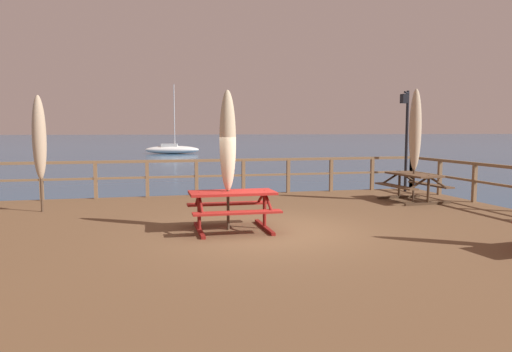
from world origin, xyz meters
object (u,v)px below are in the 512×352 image
(picnic_table_front_left, at_px, (413,181))
(patio_umbrella_short_front, at_px, (415,130))
(patio_umbrella_tall_front, at_px, (39,138))
(lamp_post_hooked, at_px, (406,125))
(picnic_table_mid_right, at_px, (232,202))
(sailboat_distant, at_px, (172,149))
(patio_umbrella_tall_mid_right, at_px, (228,142))

(picnic_table_front_left, xyz_separation_m, patio_umbrella_short_front, (-0.02, -0.05, 1.40))
(patio_umbrella_tall_front, height_order, lamp_post_hooked, lamp_post_hooked)
(picnic_table_mid_right, xyz_separation_m, sailboat_distant, (1.75, 45.50, -0.71))
(picnic_table_mid_right, xyz_separation_m, patio_umbrella_tall_mid_right, (-0.07, 0.07, 1.19))
(picnic_table_front_left, bearing_deg, patio_umbrella_tall_mid_right, -155.81)
(picnic_table_mid_right, relative_size, lamp_post_hooked, 0.52)
(picnic_table_front_left, height_order, lamp_post_hooked, lamp_post_hooked)
(patio_umbrella_short_front, height_order, lamp_post_hooked, lamp_post_hooked)
(patio_umbrella_tall_mid_right, bearing_deg, patio_umbrella_tall_front, 141.96)
(patio_umbrella_short_front, relative_size, lamp_post_hooked, 0.96)
(patio_umbrella_tall_mid_right, bearing_deg, sailboat_distant, 87.70)
(lamp_post_hooked, height_order, sailboat_distant, sailboat_distant)
(picnic_table_front_left, relative_size, patio_umbrella_tall_mid_right, 0.64)
(picnic_table_front_left, distance_m, sailboat_distant, 43.08)
(picnic_table_front_left, height_order, patio_umbrella_short_front, patio_umbrella_short_front)
(lamp_post_hooked, bearing_deg, patio_umbrella_short_front, -114.28)
(lamp_post_hooked, distance_m, sailboat_distant, 41.34)
(picnic_table_front_left, relative_size, patio_umbrella_short_front, 0.57)
(patio_umbrella_short_front, xyz_separation_m, sailboat_distant, (-3.79, 42.96, -2.12))
(picnic_table_mid_right, bearing_deg, patio_umbrella_tall_front, 141.88)
(sailboat_distant, bearing_deg, patio_umbrella_tall_mid_right, -92.30)
(patio_umbrella_tall_front, bearing_deg, patio_umbrella_short_front, -3.77)
(patio_umbrella_tall_front, bearing_deg, patio_umbrella_tall_mid_right, -38.04)
(sailboat_distant, bearing_deg, picnic_table_mid_right, -92.21)
(picnic_table_front_left, distance_m, patio_umbrella_tall_mid_right, 6.29)
(patio_umbrella_tall_mid_right, xyz_separation_m, lamp_post_hooked, (6.49, 4.42, 0.38))
(patio_umbrella_tall_mid_right, relative_size, sailboat_distant, 0.35)
(picnic_table_front_left, xyz_separation_m, patio_umbrella_tall_mid_right, (-5.64, -2.53, 1.19))
(sailboat_distant, bearing_deg, picnic_table_front_left, -84.92)
(picnic_table_mid_right, bearing_deg, sailboat_distant, 87.79)
(patio_umbrella_tall_mid_right, height_order, patio_umbrella_tall_front, patio_umbrella_tall_front)
(picnic_table_mid_right, relative_size, patio_umbrella_short_front, 0.55)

